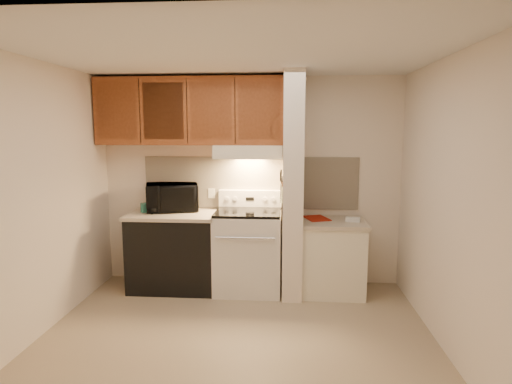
# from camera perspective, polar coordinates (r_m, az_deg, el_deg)

# --- Properties ---
(floor) EXTENTS (3.60, 3.60, 0.00)m
(floor) POSITION_cam_1_polar(r_m,az_deg,el_deg) (4.14, -2.56, -18.68)
(floor) COLOR tan
(floor) RESTS_ON ground
(ceiling) EXTENTS (3.60, 3.60, 0.00)m
(ceiling) POSITION_cam_1_polar(r_m,az_deg,el_deg) (3.74, -2.83, 17.88)
(ceiling) COLOR white
(ceiling) RESTS_ON wall_back
(wall_back) EXTENTS (3.60, 2.50, 0.02)m
(wall_back) POSITION_cam_1_polar(r_m,az_deg,el_deg) (5.22, -0.72, 1.43)
(wall_back) COLOR #F0DFCB
(wall_back) RESTS_ON floor
(wall_left) EXTENTS (0.02, 3.00, 2.50)m
(wall_left) POSITION_cam_1_polar(r_m,az_deg,el_deg) (4.34, -27.01, -0.92)
(wall_left) COLOR #F0DFCB
(wall_left) RESTS_ON floor
(wall_right) EXTENTS (0.02, 3.00, 2.50)m
(wall_right) POSITION_cam_1_polar(r_m,az_deg,el_deg) (3.95, 24.20, -1.57)
(wall_right) COLOR #F0DFCB
(wall_right) RESTS_ON floor
(backsplash) EXTENTS (2.60, 0.02, 0.63)m
(backsplash) POSITION_cam_1_polar(r_m,az_deg,el_deg) (5.21, -0.73, 1.25)
(backsplash) COLOR #EFE0C4
(backsplash) RESTS_ON wall_back
(range_body) EXTENTS (0.76, 0.65, 0.92)m
(range_body) POSITION_cam_1_polar(r_m,az_deg,el_deg) (5.04, -1.04, -8.01)
(range_body) COLOR silver
(range_body) RESTS_ON floor
(oven_window) EXTENTS (0.50, 0.01, 0.30)m
(oven_window) POSITION_cam_1_polar(r_m,az_deg,el_deg) (4.73, -1.40, -8.62)
(oven_window) COLOR black
(oven_window) RESTS_ON range_body
(oven_handle) EXTENTS (0.65, 0.02, 0.02)m
(oven_handle) POSITION_cam_1_polar(r_m,az_deg,el_deg) (4.63, -1.45, -6.16)
(oven_handle) COLOR silver
(oven_handle) RESTS_ON range_body
(cooktop) EXTENTS (0.74, 0.64, 0.03)m
(cooktop) POSITION_cam_1_polar(r_m,az_deg,el_deg) (4.93, -1.06, -2.70)
(cooktop) COLOR black
(cooktop) RESTS_ON range_body
(range_backguard) EXTENTS (0.76, 0.08, 0.20)m
(range_backguard) POSITION_cam_1_polar(r_m,az_deg,el_deg) (5.19, -0.77, -0.85)
(range_backguard) COLOR silver
(range_backguard) RESTS_ON range_body
(range_display) EXTENTS (0.10, 0.01, 0.04)m
(range_display) POSITION_cam_1_polar(r_m,az_deg,el_deg) (5.14, -0.81, -0.92)
(range_display) COLOR black
(range_display) RESTS_ON range_backguard
(range_knob_left_outer) EXTENTS (0.05, 0.02, 0.05)m
(range_knob_left_outer) POSITION_cam_1_polar(r_m,az_deg,el_deg) (5.17, -3.91, -0.89)
(range_knob_left_outer) COLOR silver
(range_knob_left_outer) RESTS_ON range_backguard
(range_knob_left_inner) EXTENTS (0.05, 0.02, 0.05)m
(range_knob_left_inner) POSITION_cam_1_polar(r_m,az_deg,el_deg) (5.16, -2.81, -0.90)
(range_knob_left_inner) COLOR silver
(range_knob_left_inner) RESTS_ON range_backguard
(range_knob_right_inner) EXTENTS (0.05, 0.02, 0.05)m
(range_knob_right_inner) POSITION_cam_1_polar(r_m,az_deg,el_deg) (5.13, 1.19, -0.95)
(range_knob_right_inner) COLOR silver
(range_knob_right_inner) RESTS_ON range_backguard
(range_knob_right_outer) EXTENTS (0.05, 0.02, 0.05)m
(range_knob_right_outer) POSITION_cam_1_polar(r_m,az_deg,el_deg) (5.13, 2.30, -0.96)
(range_knob_right_outer) COLOR silver
(range_knob_right_outer) RESTS_ON range_backguard
(dishwasher_front) EXTENTS (1.00, 0.63, 0.87)m
(dishwasher_front) POSITION_cam_1_polar(r_m,az_deg,el_deg) (5.21, -10.81, -7.90)
(dishwasher_front) COLOR black
(dishwasher_front) RESTS_ON floor
(left_countertop) EXTENTS (1.04, 0.67, 0.04)m
(left_countertop) POSITION_cam_1_polar(r_m,az_deg,el_deg) (5.10, -10.95, -2.99)
(left_countertop) COLOR #BFAF99
(left_countertop) RESTS_ON dishwasher_front
(spoon_rest) EXTENTS (0.24, 0.14, 0.02)m
(spoon_rest) POSITION_cam_1_polar(r_m,az_deg,el_deg) (5.36, -13.18, -2.20)
(spoon_rest) COLOR black
(spoon_rest) RESTS_ON left_countertop
(teal_jar) EXTENTS (0.10, 0.10, 0.11)m
(teal_jar) POSITION_cam_1_polar(r_m,az_deg,el_deg) (5.21, -14.61, -2.02)
(teal_jar) COLOR #236D61
(teal_jar) RESTS_ON left_countertop
(outlet) EXTENTS (0.08, 0.01, 0.12)m
(outlet) POSITION_cam_1_polar(r_m,az_deg,el_deg) (5.28, -5.94, -0.18)
(outlet) COLOR #EFE8CE
(outlet) RESTS_ON backsplash
(microwave) EXTENTS (0.69, 0.56, 0.33)m
(microwave) POSITION_cam_1_polar(r_m,az_deg,el_deg) (5.21, -11.14, -0.68)
(microwave) COLOR black
(microwave) RESTS_ON left_countertop
(partition_pillar) EXTENTS (0.22, 0.70, 2.50)m
(partition_pillar) POSITION_cam_1_polar(r_m,az_deg,el_deg) (4.85, 4.94, 0.87)
(partition_pillar) COLOR #F3E3CF
(partition_pillar) RESTS_ON floor
(pillar_trim) EXTENTS (0.01, 0.70, 0.04)m
(pillar_trim) POSITION_cam_1_polar(r_m,az_deg,el_deg) (4.84, 3.57, 1.47)
(pillar_trim) COLOR brown
(pillar_trim) RESTS_ON partition_pillar
(knife_strip) EXTENTS (0.02, 0.42, 0.04)m
(knife_strip) POSITION_cam_1_polar(r_m,az_deg,el_deg) (4.79, 3.50, 1.63)
(knife_strip) COLOR black
(knife_strip) RESTS_ON partition_pillar
(knife_blade_a) EXTENTS (0.01, 0.03, 0.16)m
(knife_blade_a) POSITION_cam_1_polar(r_m,az_deg,el_deg) (4.65, 3.31, 0.19)
(knife_blade_a) COLOR silver
(knife_blade_a) RESTS_ON knife_strip
(knife_handle_a) EXTENTS (0.02, 0.02, 0.10)m
(knife_handle_a) POSITION_cam_1_polar(r_m,az_deg,el_deg) (4.64, 3.33, 2.04)
(knife_handle_a) COLOR black
(knife_handle_a) RESTS_ON knife_strip
(knife_blade_b) EXTENTS (0.01, 0.04, 0.18)m
(knife_blade_b) POSITION_cam_1_polar(r_m,az_deg,el_deg) (4.72, 3.32, 0.19)
(knife_blade_b) COLOR silver
(knife_blade_b) RESTS_ON knife_strip
(knife_handle_b) EXTENTS (0.02, 0.02, 0.10)m
(knife_handle_b) POSITION_cam_1_polar(r_m,az_deg,el_deg) (4.71, 3.34, 2.13)
(knife_handle_b) COLOR black
(knife_handle_b) RESTS_ON knife_strip
(knife_blade_c) EXTENTS (0.01, 0.04, 0.20)m
(knife_blade_c) POSITION_cam_1_polar(r_m,az_deg,el_deg) (4.82, 3.34, 0.23)
(knife_blade_c) COLOR silver
(knife_blade_c) RESTS_ON knife_strip
(knife_handle_c) EXTENTS (0.02, 0.02, 0.10)m
(knife_handle_c) POSITION_cam_1_polar(r_m,az_deg,el_deg) (4.79, 3.36, 2.23)
(knife_handle_c) COLOR black
(knife_handle_c) RESTS_ON knife_strip
(knife_blade_d) EXTENTS (0.01, 0.04, 0.16)m
(knife_blade_d) POSITION_cam_1_polar(r_m,az_deg,el_deg) (4.90, 3.36, 0.60)
(knife_blade_d) COLOR silver
(knife_blade_d) RESTS_ON knife_strip
(knife_handle_d) EXTENTS (0.02, 0.02, 0.10)m
(knife_handle_d) POSITION_cam_1_polar(r_m,az_deg,el_deg) (4.86, 3.37, 2.33)
(knife_handle_d) COLOR black
(knife_handle_d) RESTS_ON knife_strip
(knife_blade_e) EXTENTS (0.01, 0.04, 0.18)m
(knife_blade_e) POSITION_cam_1_polar(r_m,az_deg,el_deg) (4.98, 3.37, 0.61)
(knife_blade_e) COLOR silver
(knife_blade_e) RESTS_ON knife_strip
(knife_handle_e) EXTENTS (0.02, 0.02, 0.10)m
(knife_handle_e) POSITION_cam_1_polar(r_m,az_deg,el_deg) (4.95, 3.39, 2.43)
(knife_handle_e) COLOR black
(knife_handle_e) RESTS_ON knife_strip
(oven_mitt) EXTENTS (0.03, 0.10, 0.23)m
(oven_mitt) POSITION_cam_1_polar(r_m,az_deg,el_deg) (5.03, 3.40, -0.09)
(oven_mitt) COLOR gray
(oven_mitt) RESTS_ON partition_pillar
(right_cab_base) EXTENTS (0.70, 0.60, 0.81)m
(right_cab_base) POSITION_cam_1_polar(r_m,az_deg,el_deg) (5.06, 10.09, -8.73)
(right_cab_base) COLOR #EFE8CE
(right_cab_base) RESTS_ON floor
(right_countertop) EXTENTS (0.74, 0.64, 0.04)m
(right_countertop) POSITION_cam_1_polar(r_m,az_deg,el_deg) (4.95, 10.22, -4.02)
(right_countertop) COLOR #BFAF99
(right_countertop) RESTS_ON right_cab_base
(red_folder) EXTENTS (0.33, 0.39, 0.01)m
(red_folder) POSITION_cam_1_polar(r_m,az_deg,el_deg) (5.03, 8.06, -3.48)
(red_folder) COLOR #9A1B0B
(red_folder) RESTS_ON right_countertop
(white_box) EXTENTS (0.18, 0.14, 0.04)m
(white_box) POSITION_cam_1_polar(r_m,az_deg,el_deg) (4.95, 12.79, -3.60)
(white_box) COLOR white
(white_box) RESTS_ON right_countertop
(range_hood) EXTENTS (0.78, 0.44, 0.15)m
(range_hood) POSITION_cam_1_polar(r_m,az_deg,el_deg) (4.97, -0.95, 5.42)
(range_hood) COLOR #EFE8CE
(range_hood) RESTS_ON upper_cabinets
(hood_lip) EXTENTS (0.78, 0.04, 0.06)m
(hood_lip) POSITION_cam_1_polar(r_m,az_deg,el_deg) (4.76, -1.17, 4.74)
(hood_lip) COLOR #EFE8CE
(hood_lip) RESTS_ON range_hood
(upper_cabinets) EXTENTS (2.18, 0.33, 0.77)m
(upper_cabinets) POSITION_cam_1_polar(r_m,az_deg,el_deg) (5.12, -8.77, 10.56)
(upper_cabinets) COLOR brown
(upper_cabinets) RESTS_ON wall_back
(cab_door_a) EXTENTS (0.46, 0.01, 0.63)m
(cab_door_a) POSITION_cam_1_polar(r_m,az_deg,el_deg) (5.21, -18.11, 10.21)
(cab_door_a) COLOR brown
(cab_door_a) RESTS_ON upper_cabinets
(cab_gap_a) EXTENTS (0.01, 0.01, 0.73)m
(cab_gap_a) POSITION_cam_1_polar(r_m,az_deg,el_deg) (5.11, -15.24, 10.37)
(cab_gap_a) COLOR black
(cab_gap_a) RESTS_ON upper_cabinets
(cab_door_b) EXTENTS (0.46, 0.01, 0.63)m
(cab_door_b) POSITION_cam_1_polar(r_m,az_deg,el_deg) (5.03, -12.26, 10.51)
(cab_door_b) COLOR brown
(cab_door_b) RESTS_ON upper_cabinets
(cab_gap_b) EXTENTS (0.01, 0.01, 0.73)m
(cab_gap_b) POSITION_cam_1_polar(r_m,az_deg,el_deg) (4.96, -9.19, 10.62)
(cab_gap_b) COLOR black
(cab_gap_b) RESTS_ON upper_cabinets
(cab_door_c) EXTENTS (0.46, 0.01, 0.63)m
(cab_door_c) POSITION_cam_1_polar(r_m,az_deg,el_deg) (4.90, -6.03, 10.71)
(cab_door_c) COLOR brown
(cab_door_c) RESTS_ON upper_cabinets
(cab_gap_c) EXTENTS (0.01, 0.01, 0.73)m
(cab_gap_c) POSITION_cam_1_polar(r_m,az_deg,el_deg) (4.86, -2.82, 10.77)
(cab_gap_c) COLOR black
(cab_gap_c) RESTS_ON upper_cabinets
(cab_door_d) EXTENTS (0.46, 0.01, 0.63)m
(cab_door_d) POSITION_cam_1_polar(r_m,az_deg,el_deg) (4.84, 0.45, 10.79)
(cab_door_d) COLOR brown
(cab_door_d) RESTS_ON upper_cabinets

